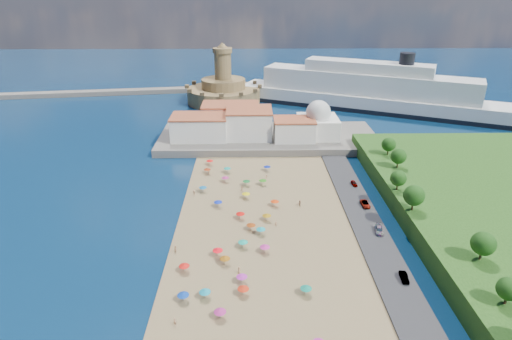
{
  "coord_description": "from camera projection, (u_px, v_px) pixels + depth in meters",
  "views": [
    {
      "loc": [
        1.95,
        -95.85,
        60.92
      ],
      "look_at": [
        4.0,
        25.0,
        8.0
      ],
      "focal_mm": 30.0,
      "sensor_mm": 36.0,
      "label": 1
    }
  ],
  "objects": [
    {
      "name": "ground",
      "position": [
        242.0,
        236.0,
        112.19
      ],
      "size": [
        700.0,
        700.0,
        0.0
      ],
      "primitive_type": "plane",
      "color": "#071938",
      "rests_on": "ground"
    },
    {
      "name": "terrace",
      "position": [
        268.0,
        138.0,
        178.6
      ],
      "size": [
        90.0,
        36.0,
        3.0
      ],
      "primitive_type": "cube",
      "color": "#59544C",
      "rests_on": "ground"
    },
    {
      "name": "jetty",
      "position": [
        221.0,
        115.0,
        210.44
      ],
      "size": [
        18.0,
        70.0,
        2.4
      ],
      "primitive_type": "cube",
      "color": "#59544C",
      "rests_on": "ground"
    },
    {
      "name": "breakwater",
      "position": [
        58.0,
        94.0,
        250.09
      ],
      "size": [
        199.03,
        34.77,
        2.6
      ],
      "primitive_type": "cube",
      "rotation": [
        0.0,
        0.0,
        0.14
      ],
      "color": "#59544C",
      "rests_on": "ground"
    },
    {
      "name": "waterfront_buildings",
      "position": [
        237.0,
        123.0,
        176.43
      ],
      "size": [
        57.0,
        29.0,
        11.0
      ],
      "color": "silver",
      "rests_on": "terrace"
    },
    {
      "name": "domed_building",
      "position": [
        318.0,
        122.0,
        174.09
      ],
      "size": [
        16.0,
        16.0,
        15.0
      ],
      "color": "silver",
      "rests_on": "terrace"
    },
    {
      "name": "fortress",
      "position": [
        224.0,
        90.0,
        235.72
      ],
      "size": [
        40.0,
        40.0,
        32.4
      ],
      "color": "olive",
      "rests_on": "ground"
    },
    {
      "name": "cruise_ship",
      "position": [
        366.0,
        92.0,
        222.4
      ],
      "size": [
        132.78,
        76.89,
        29.96
      ],
      "color": "black",
      "rests_on": "ground"
    },
    {
      "name": "beach_parasols",
      "position": [
        236.0,
        250.0,
        102.69
      ],
      "size": [
        30.84,
        112.92,
        2.2
      ],
      "color": "gray",
      "rests_on": "beach"
    },
    {
      "name": "beachgoers",
      "position": [
        235.0,
        223.0,
        116.28
      ],
      "size": [
        35.86,
        92.89,
        1.89
      ],
      "color": "tan",
      "rests_on": "beach"
    },
    {
      "name": "parked_cars",
      "position": [
        373.0,
        219.0,
        117.78
      ],
      "size": [
        2.77,
        52.38,
        1.42
      ],
      "color": "gray",
      "rests_on": "promenade"
    },
    {
      "name": "hillside_trees",
      "position": [
        443.0,
        217.0,
        101.84
      ],
      "size": [
        12.34,
        109.11,
        7.05
      ],
      "color": "#382314",
      "rests_on": "hillside"
    }
  ]
}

